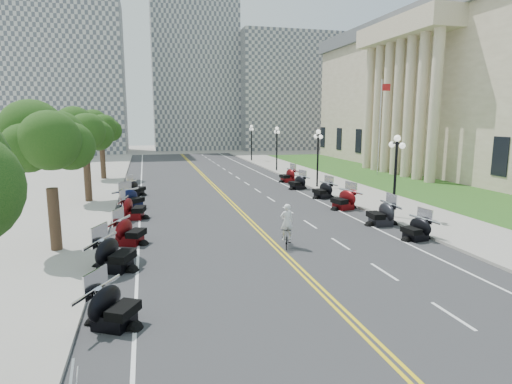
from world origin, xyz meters
TOP-DOWN VIEW (x-y plane):
  - ground at (0.00, 0.00)m, footprint 160.00×160.00m
  - road at (0.00, 10.00)m, footprint 16.00×90.00m
  - centerline_yellow_a at (-0.12, 10.00)m, footprint 0.12×90.00m
  - centerline_yellow_b at (0.12, 10.00)m, footprint 0.12×90.00m
  - edge_line_north at (6.40, 10.00)m, footprint 0.12×90.00m
  - edge_line_south at (-6.40, 10.00)m, footprint 0.12×90.00m
  - lane_dash_4 at (3.20, -8.00)m, footprint 0.12×2.00m
  - lane_dash_5 at (3.20, -4.00)m, footprint 0.12×2.00m
  - lane_dash_6 at (3.20, 0.00)m, footprint 0.12×2.00m
  - lane_dash_7 at (3.20, 4.00)m, footprint 0.12×2.00m
  - lane_dash_8 at (3.20, 8.00)m, footprint 0.12×2.00m
  - lane_dash_9 at (3.20, 12.00)m, footprint 0.12×2.00m
  - lane_dash_10 at (3.20, 16.00)m, footprint 0.12×2.00m
  - lane_dash_11 at (3.20, 20.00)m, footprint 0.12×2.00m
  - lane_dash_12 at (3.20, 24.00)m, footprint 0.12×2.00m
  - lane_dash_13 at (3.20, 28.00)m, footprint 0.12×2.00m
  - lane_dash_14 at (3.20, 32.00)m, footprint 0.12×2.00m
  - lane_dash_15 at (3.20, 36.00)m, footprint 0.12×2.00m
  - lane_dash_16 at (3.20, 40.00)m, footprint 0.12×2.00m
  - lane_dash_17 at (3.20, 44.00)m, footprint 0.12×2.00m
  - lane_dash_18 at (3.20, 48.00)m, footprint 0.12×2.00m
  - lane_dash_19 at (3.20, 52.00)m, footprint 0.12×2.00m
  - sidewalk_north at (10.50, 10.00)m, footprint 5.00×90.00m
  - sidewalk_south at (-10.50, 10.00)m, footprint 5.00×90.00m
  - lawn at (17.50, 18.00)m, footprint 9.00×60.00m
  - civic_building at (32.00, 22.00)m, footprint 26.00×51.00m
  - distant_block_a at (-18.00, 62.00)m, footprint 18.00×14.00m
  - distant_block_b at (4.00, 68.00)m, footprint 16.00×12.00m
  - distant_block_c at (22.00, 65.00)m, footprint 20.00×14.00m
  - street_lamp_2 at (8.60, 4.00)m, footprint 0.50×1.20m
  - street_lamp_3 at (8.60, 16.00)m, footprint 0.50×1.20m
  - street_lamp_4 at (8.60, 28.00)m, footprint 0.50×1.20m
  - street_lamp_5 at (8.60, 40.00)m, footprint 0.50×1.20m
  - flagpole at (18.00, 22.00)m, footprint 1.10×0.20m
  - tree_2 at (-10.00, 2.00)m, footprint 4.80×4.80m
  - tree_3 at (-10.00, 14.00)m, footprint 4.80×4.80m
  - tree_4 at (-10.00, 26.00)m, footprint 4.80×4.80m
  - motorcycle_n_5 at (7.19, -0.31)m, footprint 2.06×2.06m
  - motorcycle_n_6 at (7.07, 2.83)m, footprint 2.24×2.24m
  - motorcycle_n_7 at (6.91, 7.34)m, footprint 2.52×2.52m
  - motorcycle_n_8 at (7.18, 11.46)m, footprint 2.34×2.34m
  - motorcycle_n_9 at (6.71, 15.85)m, footprint 2.34×2.34m
  - motorcycle_n_10 at (7.23, 20.03)m, footprint 2.31×2.31m
  - motorcycle_s_4 at (-6.97, -6.06)m, footprint 2.67×2.67m
  - motorcycle_s_5 at (-7.25, -1.10)m, footprint 2.85×2.85m
  - motorcycle_s_6 at (-6.78, 2.54)m, footprint 2.68×2.68m
  - motorcycle_s_7 at (-6.74, 7.98)m, footprint 2.51×2.51m
  - motorcycle_s_8 at (-6.92, 11.25)m, footprint 2.96×2.96m
  - motorcycle_s_9 at (-6.72, 16.29)m, footprint 2.52×2.52m
  - bicycle at (0.48, 0.20)m, footprint 0.98×1.71m
  - cyclist_rider at (0.48, 0.20)m, footprint 0.64×0.42m

SIDE VIEW (x-z plane):
  - ground at x=0.00m, z-range 0.00..0.00m
  - road at x=0.00m, z-range 0.00..0.01m
  - centerline_yellow_a at x=-0.12m, z-range 0.01..0.01m
  - centerline_yellow_b at x=0.12m, z-range 0.01..0.01m
  - edge_line_north at x=6.40m, z-range 0.01..0.01m
  - edge_line_south at x=-6.40m, z-range 0.01..0.01m
  - lane_dash_4 at x=3.20m, z-range 0.01..0.01m
  - lane_dash_5 at x=3.20m, z-range 0.01..0.01m
  - lane_dash_6 at x=3.20m, z-range 0.01..0.01m
  - lane_dash_7 at x=3.20m, z-range 0.01..0.01m
  - lane_dash_8 at x=3.20m, z-range 0.01..0.01m
  - lane_dash_9 at x=3.20m, z-range 0.01..0.01m
  - lane_dash_10 at x=3.20m, z-range 0.01..0.01m
  - lane_dash_11 at x=3.20m, z-range 0.01..0.01m
  - lane_dash_12 at x=3.20m, z-range 0.01..0.01m
  - lane_dash_13 at x=3.20m, z-range 0.01..0.01m
  - lane_dash_14 at x=3.20m, z-range 0.01..0.01m
  - lane_dash_15 at x=3.20m, z-range 0.01..0.01m
  - lane_dash_16 at x=3.20m, z-range 0.01..0.01m
  - lane_dash_17 at x=3.20m, z-range 0.01..0.01m
  - lane_dash_18 at x=3.20m, z-range 0.01..0.01m
  - lane_dash_19 at x=3.20m, z-range 0.01..0.01m
  - lawn at x=17.50m, z-range 0.00..0.10m
  - sidewalk_north at x=10.50m, z-range 0.00..0.15m
  - sidewalk_south at x=-10.50m, z-range 0.00..0.15m
  - bicycle at x=0.48m, z-range 0.00..0.99m
  - motorcycle_n_5 at x=7.19m, z-range 0.00..1.28m
  - motorcycle_s_9 at x=-6.72m, z-range 0.00..1.31m
  - motorcycle_n_9 at x=6.71m, z-range 0.00..1.33m
  - motorcycle_s_4 at x=-6.97m, z-range 0.00..1.37m
  - motorcycle_n_8 at x=7.18m, z-range 0.00..1.37m
  - motorcycle_n_10 at x=7.23m, z-range 0.00..1.41m
  - motorcycle_s_6 at x=-6.78m, z-range 0.00..1.42m
  - motorcycle_s_8 at x=-6.92m, z-range 0.00..1.46m
  - motorcycle_n_6 at x=7.07m, z-range 0.00..1.48m
  - motorcycle_n_7 at x=6.91m, z-range 0.00..1.48m
  - motorcycle_s_7 at x=-6.74m, z-range 0.00..1.49m
  - motorcycle_s_5 at x=-7.25m, z-range 0.00..1.51m
  - cyclist_rider at x=0.48m, z-range 0.99..2.74m
  - street_lamp_2 at x=8.60m, z-range 0.15..5.05m
  - street_lamp_3 at x=8.60m, z-range 0.15..5.05m
  - street_lamp_4 at x=8.60m, z-range 0.15..5.05m
  - street_lamp_5 at x=8.60m, z-range 0.15..5.05m
  - tree_2 at x=-10.00m, z-range 0.15..9.35m
  - tree_3 at x=-10.00m, z-range 0.15..9.35m
  - tree_4 at x=-10.00m, z-range 0.15..9.35m
  - flagpole at x=18.00m, z-range 0.00..10.00m
  - civic_building at x=32.00m, z-range 0.00..17.80m
  - distant_block_c at x=22.00m, z-range 0.00..22.00m
  - distant_block_a at x=-18.00m, z-range 0.00..26.00m
  - distant_block_b at x=4.00m, z-range 0.00..30.00m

